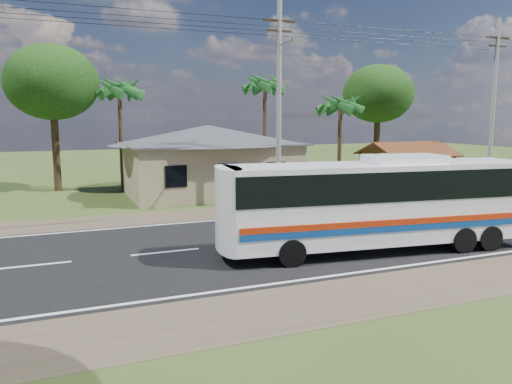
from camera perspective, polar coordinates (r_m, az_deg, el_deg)
ground at (r=20.08m, az=2.43°, el=-5.64°), size 120.00×120.00×0.00m
road at (r=20.07m, az=2.43°, el=-5.62°), size 120.00×16.00×0.03m
house at (r=32.10m, az=-5.52°, el=4.49°), size 12.40×10.00×5.00m
waiting_shed at (r=33.69m, az=16.84°, el=4.50°), size 5.20×4.48×3.35m
concrete_barrier at (r=31.07m, az=18.55°, el=-0.13°), size 7.00×0.30×0.90m
utility_poles at (r=26.48m, az=1.98°, el=10.41°), size 32.80×2.22×11.00m
palm_near at (r=33.66m, az=9.64°, el=9.82°), size 2.80×2.80×6.70m
palm_mid at (r=36.13m, az=1.01°, el=12.16°), size 2.80×2.80×8.20m
palm_far at (r=34.00m, az=-15.37°, el=11.26°), size 2.80×2.80×7.70m
tree_behind_house at (r=35.78m, az=-22.29°, el=11.49°), size 6.00×6.00×9.61m
tree_behind_shed at (r=41.44m, az=13.80°, el=10.81°), size 5.60×5.60×9.02m
coach_bus at (r=18.84m, az=13.99°, el=-0.54°), size 11.63×3.76×3.55m
motorcycle at (r=27.59m, az=4.69°, el=-0.83°), size 1.61×0.59×0.84m
person at (r=33.07m, az=24.52°, el=0.88°), size 0.70×0.48×1.85m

